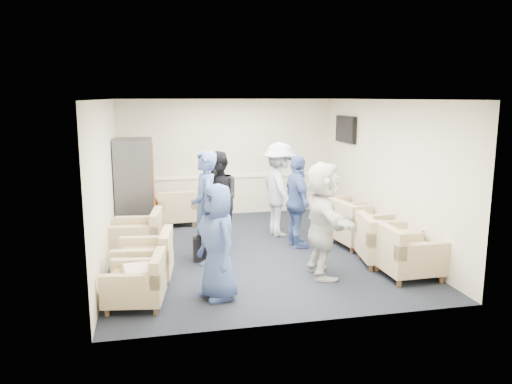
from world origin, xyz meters
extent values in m
plane|color=black|center=(0.00, 0.00, 0.00)|extent=(6.00, 6.00, 0.00)
plane|color=silver|center=(0.00, 0.00, 2.70)|extent=(6.00, 6.00, 0.00)
cube|color=beige|center=(0.00, 3.00, 1.35)|extent=(5.00, 0.02, 2.70)
cube|color=beige|center=(0.00, -3.00, 1.35)|extent=(5.00, 0.02, 2.70)
cube|color=beige|center=(-2.50, 0.00, 1.35)|extent=(0.02, 6.00, 2.70)
cube|color=beige|center=(2.50, 0.00, 1.35)|extent=(0.02, 6.00, 2.70)
cube|color=white|center=(0.00, 2.98, 0.90)|extent=(4.98, 0.04, 0.06)
cube|color=black|center=(2.44, 1.80, 2.05)|extent=(0.07, 1.00, 0.58)
cube|color=black|center=(2.40, 1.80, 2.05)|extent=(0.01, 0.92, 0.50)
cube|color=#4C4C53|center=(2.48, 1.80, 1.90)|extent=(0.04, 0.10, 0.25)
cube|color=tan|center=(-2.04, -2.05, 0.23)|extent=(0.86, 0.86, 0.25)
cube|color=#8E794E|center=(-2.04, -2.05, 0.40)|extent=(0.59, 0.56, 0.09)
cube|color=tan|center=(-1.73, -2.10, 0.53)|extent=(0.24, 0.76, 0.35)
cube|color=tan|center=(-1.92, -1.16, 0.25)|extent=(0.92, 0.92, 0.27)
cube|color=#8E794E|center=(-1.92, -1.16, 0.44)|extent=(0.64, 0.60, 0.10)
cube|color=tan|center=(-1.58, -1.20, 0.58)|extent=(0.24, 0.83, 0.39)
cube|color=tan|center=(-2.06, 0.16, 0.26)|extent=(0.95, 0.95, 0.28)
cube|color=#8E794E|center=(-2.06, 0.16, 0.45)|extent=(0.65, 0.62, 0.10)
cube|color=tan|center=(-1.71, 0.12, 0.60)|extent=(0.25, 0.86, 0.40)
cube|color=tan|center=(2.08, -1.80, 0.27)|extent=(0.89, 0.89, 0.29)
cube|color=#8E794E|center=(2.08, -1.80, 0.46)|extent=(0.61, 0.57, 0.10)
cube|color=tan|center=(1.72, -1.81, 0.61)|extent=(0.16, 0.87, 0.41)
cube|color=tan|center=(2.02, -1.18, 0.27)|extent=(1.01, 1.01, 0.29)
cube|color=#8E794E|center=(2.02, -1.18, 0.46)|extent=(0.69, 0.66, 0.10)
cube|color=tan|center=(1.66, -1.12, 0.62)|extent=(0.28, 0.89, 0.41)
cube|color=tan|center=(2.01, -0.10, 0.28)|extent=(1.03, 1.03, 0.30)
cube|color=#8E794E|center=(2.01, -0.10, 0.49)|extent=(0.71, 0.67, 0.11)
cube|color=tan|center=(1.63, -0.15, 0.65)|extent=(0.27, 0.93, 0.43)
cube|color=tan|center=(2.05, 1.08, 0.27)|extent=(0.97, 0.97, 0.29)
cube|color=#8E794E|center=(2.05, 1.08, 0.46)|extent=(0.67, 0.63, 0.10)
cube|color=tan|center=(1.69, 1.03, 0.61)|extent=(0.24, 0.88, 0.41)
cube|color=tan|center=(-1.27, 2.26, 0.25)|extent=(0.87, 0.87, 0.27)
cube|color=#8E794E|center=(-1.27, 2.26, 0.43)|extent=(0.57, 0.60, 0.10)
cube|color=tan|center=(-1.24, 1.92, 0.58)|extent=(0.83, 0.19, 0.39)
cube|color=#4C4C53|center=(-2.10, 1.80, 0.96)|extent=(0.76, 0.91, 1.92)
cube|color=#FF3D05|center=(-1.71, 1.80, 1.06)|extent=(0.02, 0.77, 1.54)
cube|color=black|center=(-1.71, 1.80, 0.25)|extent=(0.02, 0.45, 0.12)
cube|color=black|center=(-0.98, -0.36, 0.20)|extent=(0.29, 0.21, 0.40)
sphere|color=black|center=(-0.98, -0.36, 0.38)|extent=(0.20, 0.20, 0.20)
cube|color=white|center=(-1.99, -2.05, 0.46)|extent=(0.41, 0.51, 0.13)
imported|color=#3A4F8C|center=(-0.92, -2.00, 0.80)|extent=(0.74, 0.91, 1.61)
imported|color=#3A4F8C|center=(-0.91, -0.44, 0.94)|extent=(0.45, 0.69, 1.88)
imported|color=black|center=(-0.57, 0.43, 0.89)|extent=(0.94, 1.05, 1.78)
imported|color=silver|center=(0.72, 0.92, 0.93)|extent=(0.84, 1.29, 1.87)
imported|color=#3A4F8C|center=(0.83, 0.06, 0.86)|extent=(0.48, 1.03, 1.71)
imported|color=silver|center=(0.77, -1.49, 0.90)|extent=(0.60, 1.68, 1.79)
camera|label=1|loc=(-1.78, -8.50, 2.74)|focal=35.00mm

